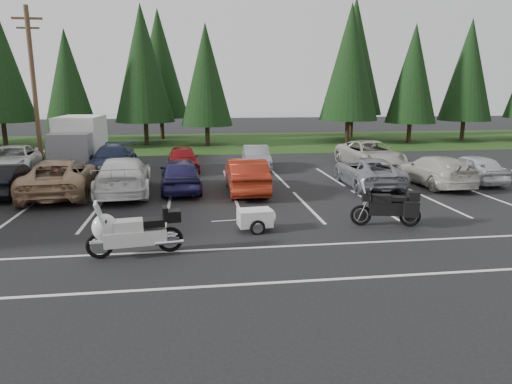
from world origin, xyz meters
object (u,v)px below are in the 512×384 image
object	(u,v)px
utility_pole	(34,86)
car_far_0	(13,160)
car_near_3	(123,176)
car_far_2	(183,159)
cargo_trailer	(255,220)
car_near_5	(246,175)
car_near_2	(60,177)
car_far_4	(370,154)
adventure_motorcycle	(386,203)
touring_motorcycle	(135,228)
car_far_3	(256,158)
car_far_1	(112,159)
car_near_6	(368,172)
car_near_4	(181,174)
car_near_7	(434,170)
car_near_8	(472,168)
car_near_1	(8,180)
box_truck	(78,142)

from	to	relation	value
utility_pole	car_far_0	size ratio (longest dim) A/B	1.69
car_near_3	car_far_2	size ratio (longest dim) A/B	1.38
utility_pole	cargo_trailer	xyz separation A→B (m)	(10.73, -13.86, -4.34)
car_far_2	car_near_5	bearing A→B (deg)	-69.08
car_near_2	utility_pole	bearing A→B (deg)	-73.07
car_far_4	adventure_motorcycle	size ratio (longest dim) A/B	2.17
car_far_0	touring_motorcycle	bearing A→B (deg)	-65.62
car_far_3	car_near_3	bearing A→B (deg)	-137.32
car_near_5	car_far_3	size ratio (longest dim) A/B	1.16
car_far_3	adventure_motorcycle	distance (m)	12.17
car_near_5	car_far_1	bearing A→B (deg)	-42.02
car_near_6	car_far_2	world-z (taller)	car_far_2
car_near_5	car_far_2	size ratio (longest dim) A/B	1.15
car_near_5	cargo_trailer	distance (m)	5.75
car_near_4	touring_motorcycle	xyz separation A→B (m)	(-1.05, -8.19, 0.04)
car_near_5	car_far_4	bearing A→B (deg)	-144.31
car_near_7	car_near_8	bearing A→B (deg)	-171.96
car_near_1	car_near_6	distance (m)	16.13
box_truck	car_near_6	world-z (taller)	box_truck
car_far_0	car_far_3	xyz separation A→B (m)	(13.39, -0.50, -0.08)
car_near_3	car_near_8	world-z (taller)	car_near_3
car_near_4	touring_motorcycle	size ratio (longest dim) A/B	1.54
car_near_4	adventure_motorcycle	size ratio (longest dim) A/B	1.73
utility_pole	adventure_motorcycle	distance (m)	20.94
car_near_4	box_truck	bearing A→B (deg)	-54.62
car_near_4	car_near_5	bearing A→B (deg)	164.01
car_far_4	cargo_trailer	distance (m)	14.12
car_far_4	adventure_motorcycle	bearing A→B (deg)	-112.94
car_near_4	car_far_1	distance (m)	6.73
car_near_4	car_far_1	world-z (taller)	car_near_4
car_far_1	car_far_4	distance (m)	14.75
car_near_8	adventure_motorcycle	xyz separation A→B (m)	(-7.33, -6.57, 0.08)
utility_pole	car_far_2	xyz separation A→B (m)	(8.24, -2.16, -4.01)
car_near_3	car_near_7	bearing A→B (deg)	175.55
car_near_1	car_near_6	world-z (taller)	same
car_near_4	car_far_3	distance (m)	6.82
car_near_2	car_near_8	xyz separation A→B (m)	(19.36, 0.25, -0.09)
car_far_3	cargo_trailer	xyz separation A→B (m)	(-1.69, -11.78, -0.30)
utility_pole	cargo_trailer	size ratio (longest dim) A/B	5.79
car_far_1	car_far_3	size ratio (longest dim) A/B	1.26
car_far_4	touring_motorcycle	bearing A→B (deg)	-135.97
car_near_5	adventure_motorcycle	bearing A→B (deg)	125.03
car_near_6	car_far_3	world-z (taller)	car_near_6
car_near_1	car_near_6	bearing A→B (deg)	177.44
car_near_8	car_far_3	distance (m)	11.35
box_truck	adventure_motorcycle	xyz separation A→B (m)	(13.12, -14.44, -0.67)
touring_motorcycle	car_near_4	bearing A→B (deg)	74.24
car_near_2	car_far_1	size ratio (longest dim) A/B	1.13
car_far_2	cargo_trailer	bearing A→B (deg)	-82.78
car_near_4	car_far_4	bearing A→B (deg)	-158.15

